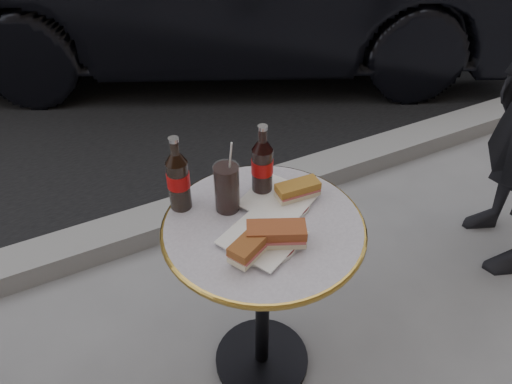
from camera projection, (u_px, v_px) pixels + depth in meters
name	position (u px, v px, depth m)	size (l,w,h in m)	color
ground	(262.00, 361.00, 1.96)	(80.00, 80.00, 0.00)	gray
curb	(181.00, 216.00, 2.55)	(40.00, 0.20, 0.12)	gray
bistro_table	(263.00, 302.00, 1.73)	(0.62, 0.62, 0.73)	#BAB2C4
plate_left	(262.00, 239.00, 1.44)	(0.21, 0.21, 0.01)	silver
plate_right	(278.00, 201.00, 1.58)	(0.21, 0.21, 0.01)	silver
sandwich_left_a	(252.00, 245.00, 1.38)	(0.15, 0.07, 0.05)	brown
sandwich_left_b	(276.00, 235.00, 1.41)	(0.17, 0.08, 0.06)	#994826
sandwich_right	(298.00, 190.00, 1.57)	(0.14, 0.06, 0.05)	#AB742B
cola_bottle_left	(178.00, 174.00, 1.49)	(0.07, 0.07, 0.25)	black
cola_bottle_right	(262.00, 160.00, 1.54)	(0.07, 0.07, 0.25)	black
cola_glass	(227.00, 188.00, 1.51)	(0.08, 0.08, 0.16)	black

